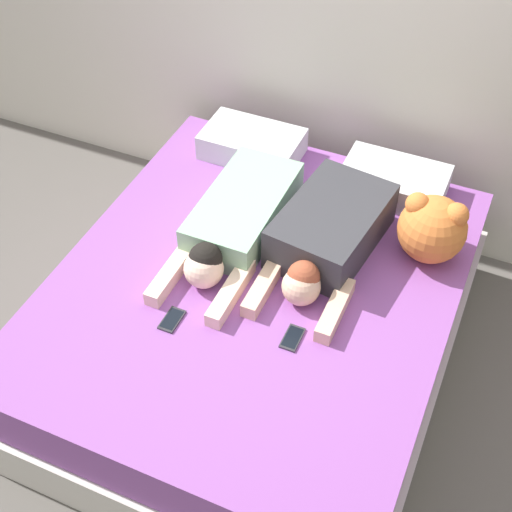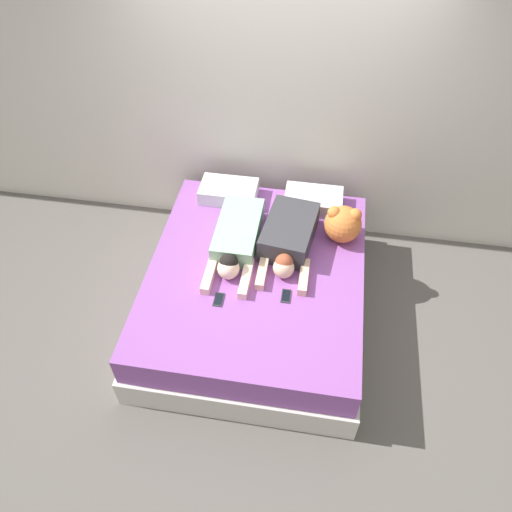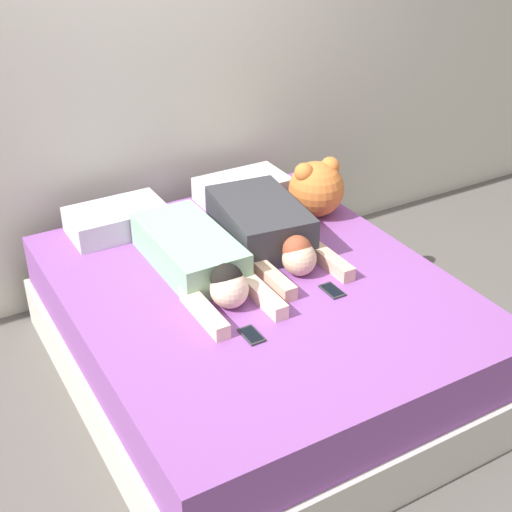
{
  "view_description": "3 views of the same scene",
  "coord_description": "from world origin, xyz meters",
  "px_view_note": "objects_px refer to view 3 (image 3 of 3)",
  "views": [
    {
      "loc": [
        0.88,
        -2.0,
        2.92
      ],
      "look_at": [
        0.0,
        0.0,
        0.71
      ],
      "focal_mm": 50.0,
      "sensor_mm": 36.0,
      "label": 1
    },
    {
      "loc": [
        0.43,
        -2.65,
        3.61
      ],
      "look_at": [
        0.0,
        0.0,
        0.71
      ],
      "focal_mm": 35.0,
      "sensor_mm": 36.0,
      "label": 2
    },
    {
      "loc": [
        -1.46,
        -2.53,
        2.42
      ],
      "look_at": [
        0.0,
        0.0,
        0.71
      ],
      "focal_mm": 50.0,
      "sensor_mm": 36.0,
      "label": 3
    }
  ],
  "objects_px": {
    "person_left": "(198,258)",
    "plush_toy": "(316,187)",
    "person_right": "(266,228)",
    "pillow_head_left": "(117,220)",
    "cell_phone_right": "(332,290)",
    "bed": "(256,330)",
    "cell_phone_left": "(251,335)",
    "pillow_head_right": "(243,189)"
  },
  "relations": [
    {
      "from": "person_right",
      "to": "cell_phone_right",
      "type": "distance_m",
      "value": 0.55
    },
    {
      "from": "bed",
      "to": "pillow_head_right",
      "type": "xyz_separation_m",
      "value": [
        0.39,
        0.84,
        0.36
      ]
    },
    {
      "from": "person_left",
      "to": "cell_phone_right",
      "type": "bearing_deg",
      "value": -44.14
    },
    {
      "from": "bed",
      "to": "cell_phone_left",
      "type": "bearing_deg",
      "value": -122.54
    },
    {
      "from": "pillow_head_left",
      "to": "cell_phone_right",
      "type": "relative_size",
      "value": 3.92
    },
    {
      "from": "person_left",
      "to": "plush_toy",
      "type": "relative_size",
      "value": 3.02
    },
    {
      "from": "pillow_head_right",
      "to": "person_left",
      "type": "distance_m",
      "value": 0.86
    },
    {
      "from": "bed",
      "to": "person_right",
      "type": "distance_m",
      "value": 0.54
    },
    {
      "from": "bed",
      "to": "person_left",
      "type": "relative_size",
      "value": 2.12
    },
    {
      "from": "bed",
      "to": "person_left",
      "type": "distance_m",
      "value": 0.48
    },
    {
      "from": "person_left",
      "to": "person_right",
      "type": "bearing_deg",
      "value": 9.24
    },
    {
      "from": "bed",
      "to": "pillow_head_left",
      "type": "height_order",
      "value": "pillow_head_left"
    },
    {
      "from": "cell_phone_left",
      "to": "pillow_head_left",
      "type": "bearing_deg",
      "value": 97.55
    },
    {
      "from": "pillow_head_left",
      "to": "cell_phone_left",
      "type": "distance_m",
      "value": 1.21
    },
    {
      "from": "pillow_head_right",
      "to": "cell_phone_left",
      "type": "distance_m",
      "value": 1.36
    },
    {
      "from": "bed",
      "to": "cell_phone_left",
      "type": "distance_m",
      "value": 0.52
    },
    {
      "from": "person_left",
      "to": "plush_toy",
      "type": "height_order",
      "value": "plush_toy"
    },
    {
      "from": "cell_phone_right",
      "to": "person_left",
      "type": "bearing_deg",
      "value": 135.86
    },
    {
      "from": "person_left",
      "to": "person_right",
      "type": "distance_m",
      "value": 0.44
    },
    {
      "from": "person_left",
      "to": "bed",
      "type": "bearing_deg",
      "value": -46.81
    },
    {
      "from": "cell_phone_left",
      "to": "pillow_head_right",
      "type": "bearing_deg",
      "value": 62.56
    },
    {
      "from": "person_left",
      "to": "person_right",
      "type": "height_order",
      "value": "person_right"
    },
    {
      "from": "person_left",
      "to": "plush_toy",
      "type": "distance_m",
      "value": 0.91
    },
    {
      "from": "person_left",
      "to": "cell_phone_left",
      "type": "bearing_deg",
      "value": -92.84
    },
    {
      "from": "person_right",
      "to": "plush_toy",
      "type": "relative_size",
      "value": 2.76
    },
    {
      "from": "pillow_head_right",
      "to": "plush_toy",
      "type": "distance_m",
      "value": 0.47
    },
    {
      "from": "pillow_head_left",
      "to": "person_left",
      "type": "distance_m",
      "value": 0.65
    },
    {
      "from": "pillow_head_right",
      "to": "cell_phone_right",
      "type": "height_order",
      "value": "pillow_head_right"
    },
    {
      "from": "bed",
      "to": "cell_phone_right",
      "type": "height_order",
      "value": "cell_phone_right"
    },
    {
      "from": "bed",
      "to": "plush_toy",
      "type": "height_order",
      "value": "plush_toy"
    },
    {
      "from": "cell_phone_left",
      "to": "person_right",
      "type": "bearing_deg",
      "value": 54.8
    },
    {
      "from": "pillow_head_right",
      "to": "person_left",
      "type": "relative_size",
      "value": 0.52
    },
    {
      "from": "bed",
      "to": "plush_toy",
      "type": "relative_size",
      "value": 6.4
    },
    {
      "from": "bed",
      "to": "plush_toy",
      "type": "xyz_separation_m",
      "value": [
        0.66,
        0.47,
        0.45
      ]
    },
    {
      "from": "bed",
      "to": "cell_phone_left",
      "type": "height_order",
      "value": "cell_phone_left"
    },
    {
      "from": "pillow_head_left",
      "to": "plush_toy",
      "type": "relative_size",
      "value": 1.57
    },
    {
      "from": "person_right",
      "to": "bed",
      "type": "bearing_deg",
      "value": -128.33
    },
    {
      "from": "person_right",
      "to": "pillow_head_right",
      "type": "bearing_deg",
      "value": 73.33
    },
    {
      "from": "cell_phone_left",
      "to": "cell_phone_right",
      "type": "height_order",
      "value": "same"
    },
    {
      "from": "bed",
      "to": "plush_toy",
      "type": "distance_m",
      "value": 0.93
    },
    {
      "from": "pillow_head_left",
      "to": "cell_phone_left",
      "type": "relative_size",
      "value": 3.92
    },
    {
      "from": "person_left",
      "to": "person_right",
      "type": "relative_size",
      "value": 1.09
    }
  ]
}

